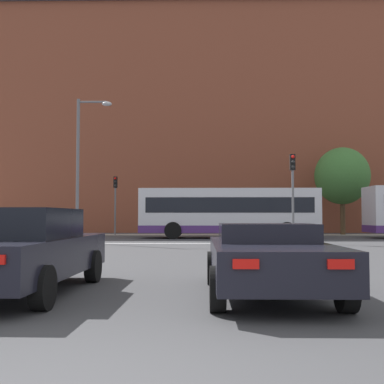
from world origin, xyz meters
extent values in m
cube|color=silver|center=(0.00, 20.32, 0.00)|extent=(8.10, 0.30, 0.01)
cube|color=#A09B91|center=(0.00, 31.72, 0.01)|extent=(69.00, 2.50, 0.01)
cube|color=brown|center=(-1.64, 42.86, 9.57)|extent=(37.39, 14.79, 19.13)
cube|color=#42444C|center=(-1.64, 42.86, 19.86)|extent=(38.13, 15.38, 1.46)
cube|color=brown|center=(-16.14, 45.55, 21.44)|extent=(0.90, 0.90, 1.70)
cube|color=brown|center=(-6.88, 43.01, 21.44)|extent=(0.90, 0.90, 1.70)
cube|color=brown|center=(2.97, 42.50, 21.44)|extent=(0.90, 0.90, 1.70)
cube|color=brown|center=(12.39, 40.90, 21.44)|extent=(0.90, 0.90, 1.70)
cylinder|color=brown|center=(9.57, 42.86, 22.17)|extent=(2.71, 2.71, 3.15)
cube|color=black|center=(-2.27, 5.08, 0.64)|extent=(1.88, 4.73, 0.63)
cube|color=black|center=(-2.27, 5.03, 1.21)|extent=(1.59, 2.14, 0.51)
cylinder|color=black|center=(-3.11, 6.55, 0.32)|extent=(0.23, 0.64, 0.64)
cylinder|color=black|center=(-1.38, 6.52, 0.32)|extent=(0.23, 0.64, 0.64)
cylinder|color=black|center=(-1.43, 3.61, 0.32)|extent=(0.23, 0.64, 0.64)
cube|color=black|center=(1.91, 4.90, 0.61)|extent=(1.84, 4.37, 0.57)
cube|color=black|center=(1.91, 5.01, 1.04)|extent=(1.58, 1.31, 0.31)
cylinder|color=black|center=(1.03, 6.26, 0.32)|extent=(0.22, 0.64, 0.64)
cylinder|color=black|center=(2.79, 6.26, 0.32)|extent=(0.22, 0.64, 0.64)
cylinder|color=black|center=(1.03, 3.55, 0.32)|extent=(0.22, 0.64, 0.64)
cylinder|color=black|center=(2.79, 3.55, 0.32)|extent=(0.22, 0.64, 0.64)
cube|color=red|center=(1.34, 2.70, 0.75)|extent=(0.32, 0.05, 0.12)
cube|color=red|center=(2.48, 2.70, 0.75)|extent=(0.32, 0.05, 0.12)
cube|color=silver|center=(2.44, 26.19, 1.67)|extent=(10.73, 2.51, 2.64)
cube|color=#4C2870|center=(2.44, 26.19, 0.57)|extent=(10.75, 2.53, 0.44)
cube|color=black|center=(2.44, 26.19, 1.99)|extent=(9.87, 2.54, 0.90)
cylinder|color=black|center=(5.77, 27.40, 0.50)|extent=(1.00, 0.28, 1.00)
cylinder|color=black|center=(5.77, 24.99, 0.50)|extent=(1.00, 0.28, 1.00)
cylinder|color=black|center=(-0.88, 27.40, 0.50)|extent=(1.00, 0.28, 1.00)
cylinder|color=black|center=(-0.88, 24.99, 0.50)|extent=(1.00, 0.28, 1.00)
cylinder|color=slate|center=(5.34, 20.82, 1.81)|extent=(0.12, 0.12, 3.63)
cube|color=black|center=(5.34, 20.82, 4.03)|extent=(0.26, 0.20, 0.80)
sphere|color=red|center=(5.34, 20.69, 4.28)|extent=(0.17, 0.17, 0.17)
sphere|color=black|center=(5.34, 20.69, 4.03)|extent=(0.17, 0.17, 0.17)
sphere|color=black|center=(5.34, 20.69, 3.77)|extent=(0.17, 0.17, 0.17)
cylinder|color=slate|center=(-5.33, 30.77, 1.68)|extent=(0.12, 0.12, 3.35)
cube|color=black|center=(-5.33, 30.77, 3.75)|extent=(0.26, 0.20, 0.80)
sphere|color=red|center=(-5.33, 30.64, 4.01)|extent=(0.17, 0.17, 0.17)
sphere|color=black|center=(-5.33, 30.64, 3.75)|extent=(0.17, 0.17, 0.17)
sphere|color=black|center=(-5.33, 30.64, 3.50)|extent=(0.17, 0.17, 0.17)
cylinder|color=slate|center=(-5.45, 20.86, 3.64)|extent=(0.16, 0.16, 7.28)
cylinder|color=slate|center=(-4.73, 20.86, 7.13)|extent=(1.45, 0.10, 0.10)
ellipsoid|color=#B2B2B7|center=(-4.00, 20.86, 7.03)|extent=(0.50, 0.36, 0.22)
cylinder|color=brown|center=(-9.80, 31.47, 0.40)|extent=(0.13, 0.13, 0.80)
cylinder|color=brown|center=(-9.63, 31.45, 0.40)|extent=(0.13, 0.13, 0.80)
cube|color=olive|center=(-9.72, 31.46, 1.12)|extent=(0.42, 0.26, 0.63)
sphere|color=tan|center=(-9.72, 31.46, 1.56)|extent=(0.24, 0.24, 0.24)
cylinder|color=brown|center=(-8.75, 31.43, 0.40)|extent=(0.13, 0.13, 0.80)
cylinder|color=brown|center=(-8.75, 31.60, 0.40)|extent=(0.13, 0.13, 0.80)
cube|color=tan|center=(-8.75, 31.51, 1.12)|extent=(0.23, 0.41, 0.63)
sphere|color=tan|center=(-8.75, 31.51, 1.55)|extent=(0.24, 0.24, 0.24)
cylinder|color=#4C3823|center=(11.09, 32.15, 1.30)|extent=(0.36, 0.36, 2.60)
ellipsoid|color=#3D7033|center=(11.09, 32.15, 4.29)|extent=(3.98, 3.98, 4.17)
camera|label=1|loc=(0.81, -3.15, 1.32)|focal=45.00mm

